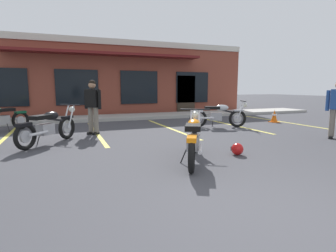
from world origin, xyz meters
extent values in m
plane|color=#3D3D42|center=(0.00, 3.42, 0.00)|extent=(80.00, 80.00, 0.00)
cube|color=#A8A59E|center=(0.00, 10.49, 0.07)|extent=(22.00, 1.80, 0.14)
cube|color=brown|center=(0.00, 14.40, 1.92)|extent=(15.44, 5.17, 3.84)
cube|color=beige|center=(0.00, 11.79, 3.69)|extent=(15.44, 0.06, 0.30)
cube|color=black|center=(-4.63, 11.78, 1.45)|extent=(1.98, 0.06, 1.70)
cube|color=black|center=(-1.54, 11.78, 1.45)|extent=(1.98, 0.06, 1.70)
cube|color=black|center=(1.54, 11.78, 1.45)|extent=(1.98, 0.06, 1.70)
cube|color=black|center=(4.63, 11.78, 1.45)|extent=(1.98, 0.06, 1.70)
cube|color=#33281E|center=(4.25, 11.78, 1.05)|extent=(1.10, 0.06, 2.10)
cube|color=maroon|center=(0.00, 11.37, 3.04)|extent=(9.27, 0.90, 0.12)
cube|color=#DBCC4C|center=(-3.85, 6.89, 0.00)|extent=(0.12, 4.80, 0.01)
cube|color=#DBCC4C|center=(-1.28, 6.89, 0.00)|extent=(0.12, 4.80, 0.01)
cube|color=#DBCC4C|center=(1.28, 6.89, 0.00)|extent=(0.12, 4.80, 0.01)
cube|color=#DBCC4C|center=(3.85, 6.89, 0.00)|extent=(0.12, 4.80, 0.01)
cube|color=#DBCC4C|center=(6.41, 6.89, 0.00)|extent=(0.12, 4.80, 0.01)
torus|color=black|center=(-0.25, 2.06, 0.32)|extent=(0.40, 0.61, 0.64)
cylinder|color=#B7B7BC|center=(-0.25, 2.06, 0.32)|extent=(0.19, 0.28, 0.29)
torus|color=black|center=(0.45, 3.32, 0.32)|extent=(0.40, 0.61, 0.64)
cylinder|color=#B7B7BC|center=(0.45, 3.32, 0.32)|extent=(0.19, 0.28, 0.29)
cylinder|color=silver|center=(0.42, 3.45, 0.64)|extent=(0.20, 0.31, 0.66)
cylinder|color=silver|center=(0.58, 3.36, 0.64)|extent=(0.20, 0.31, 0.66)
cylinder|color=black|center=(0.54, 3.47, 0.96)|extent=(0.59, 0.35, 0.03)
sphere|color=silver|center=(0.58, 3.54, 0.82)|extent=(0.23, 0.23, 0.17)
cube|color=orange|center=(0.47, 3.35, 0.62)|extent=(0.30, 0.38, 0.06)
cube|color=#9E9EA3|center=(0.06, 2.62, 0.40)|extent=(0.40, 0.47, 0.28)
cylinder|color=silver|center=(0.00, 2.23, 0.36)|extent=(0.33, 0.51, 0.07)
cylinder|color=black|center=(0.16, 2.79, 0.64)|extent=(0.51, 0.85, 0.26)
ellipsoid|color=orange|center=(0.17, 2.81, 0.72)|extent=(0.46, 0.55, 0.22)
cube|color=black|center=(-0.01, 2.50, 0.72)|extent=(0.50, 0.59, 0.10)
cube|color=orange|center=(-0.26, 2.04, 0.60)|extent=(0.31, 0.39, 0.08)
cylinder|color=black|center=(-0.13, 2.64, 0.14)|extent=(0.13, 0.09, 0.29)
torus|color=black|center=(-3.09, 4.98, 0.32)|extent=(0.49, 0.56, 0.64)
cylinder|color=#B7B7BC|center=(-3.09, 4.98, 0.32)|extent=(0.23, 0.26, 0.29)
torus|color=black|center=(-2.17, 6.09, 0.32)|extent=(0.49, 0.56, 0.64)
cylinder|color=#B7B7BC|center=(-2.17, 6.09, 0.32)|extent=(0.23, 0.26, 0.29)
cylinder|color=silver|center=(-2.17, 6.22, 0.64)|extent=(0.24, 0.28, 0.66)
cylinder|color=silver|center=(-2.03, 6.11, 0.64)|extent=(0.24, 0.28, 0.66)
cylinder|color=black|center=(-2.05, 6.23, 0.96)|extent=(0.53, 0.45, 0.03)
sphere|color=silver|center=(-2.00, 6.29, 0.82)|extent=(0.24, 0.24, 0.17)
cube|color=black|center=(-2.14, 6.12, 0.62)|extent=(0.34, 0.37, 0.06)
cube|color=#9E9EA3|center=(-2.68, 5.47, 0.40)|extent=(0.44, 0.46, 0.28)
cylinder|color=silver|center=(-2.81, 5.10, 0.36)|extent=(0.41, 0.47, 0.07)
cylinder|color=black|center=(-2.55, 5.63, 0.64)|extent=(0.65, 0.76, 0.26)
ellipsoid|color=black|center=(-2.54, 5.64, 0.72)|extent=(0.51, 0.54, 0.22)
cube|color=black|center=(-2.77, 5.37, 0.72)|extent=(0.55, 0.58, 0.10)
cube|color=black|center=(-3.10, 4.97, 0.60)|extent=(0.35, 0.38, 0.08)
cylinder|color=black|center=(-2.86, 5.53, 0.14)|extent=(0.12, 0.10, 0.29)
torus|color=black|center=(2.33, 6.68, 0.32)|extent=(0.64, 0.31, 0.64)
cylinder|color=#B7B7BC|center=(2.33, 6.68, 0.32)|extent=(0.29, 0.15, 0.29)
torus|color=black|center=(3.68, 6.19, 0.32)|extent=(0.64, 0.31, 0.64)
cylinder|color=#B7B7BC|center=(3.68, 6.19, 0.32)|extent=(0.29, 0.15, 0.29)
cylinder|color=silver|center=(3.80, 6.24, 0.64)|extent=(0.32, 0.15, 0.66)
cylinder|color=silver|center=(3.74, 6.07, 0.64)|extent=(0.32, 0.15, 0.66)
cylinder|color=black|center=(3.85, 6.12, 0.96)|extent=(0.26, 0.63, 0.03)
sphere|color=silver|center=(3.92, 6.10, 0.82)|extent=(0.22, 0.22, 0.17)
cube|color=silver|center=(3.72, 6.17, 0.62)|extent=(0.39, 0.25, 0.06)
cube|color=#9E9EA3|center=(2.93, 6.46, 0.40)|extent=(0.46, 0.36, 0.28)
cylinder|color=silver|center=(2.53, 6.45, 0.36)|extent=(0.54, 0.25, 0.07)
cylinder|color=black|center=(3.12, 6.39, 0.64)|extent=(0.91, 0.38, 0.26)
ellipsoid|color=silver|center=(3.13, 6.38, 0.72)|extent=(0.54, 0.41, 0.22)
cube|color=black|center=(2.80, 6.51, 0.72)|extent=(0.58, 0.44, 0.10)
cube|color=silver|center=(2.31, 6.69, 0.60)|extent=(0.39, 0.27, 0.08)
cylinder|color=black|center=(2.92, 6.65, 0.14)|extent=(0.07, 0.13, 0.29)
torus|color=black|center=(-3.63, 8.54, 0.32)|extent=(0.54, 0.51, 0.64)
cylinder|color=#B7B7BC|center=(-3.63, 8.54, 0.32)|extent=(0.25, 0.24, 0.29)
cube|color=#9E9EA3|center=(-4.10, 8.10, 0.40)|extent=(0.46, 0.45, 0.28)
cylinder|color=silver|center=(-3.93, 8.46, 0.36)|extent=(0.45, 0.42, 0.07)
cube|color=black|center=(-4.00, 8.20, 0.72)|extent=(0.57, 0.56, 0.10)
cube|color=#0F4C2D|center=(-3.62, 8.55, 0.60)|extent=(0.37, 0.36, 0.08)
cylinder|color=black|center=(-3.93, 8.02, 0.14)|extent=(0.11, 0.12, 0.29)
cube|color=black|center=(4.85, 3.38, 0.04)|extent=(0.25, 0.22, 0.08)
cylinder|color=slate|center=(4.88, 3.40, 0.46)|extent=(0.21, 0.21, 0.80)
cylinder|color=#23478C|center=(4.79, 3.52, 1.08)|extent=(0.14, 0.14, 0.58)
cube|color=black|center=(-1.33, 6.54, 0.04)|extent=(0.24, 0.24, 0.08)
cube|color=black|center=(-1.48, 6.67, 0.04)|extent=(0.24, 0.24, 0.08)
cylinder|color=slate|center=(-1.30, 6.57, 0.46)|extent=(0.21, 0.21, 0.80)
cylinder|color=slate|center=(-1.45, 6.70, 0.46)|extent=(0.21, 0.21, 0.80)
cube|color=black|center=(-1.38, 6.63, 1.12)|extent=(0.43, 0.42, 0.56)
cylinder|color=black|center=(-1.19, 6.46, 1.08)|extent=(0.14, 0.14, 0.58)
cylinder|color=black|center=(-1.56, 6.80, 1.08)|extent=(0.14, 0.14, 0.58)
sphere|color=#A07556|center=(-1.38, 6.63, 1.52)|extent=(0.31, 0.31, 0.22)
sphere|color=black|center=(-1.37, 6.64, 1.57)|extent=(0.30, 0.30, 0.21)
sphere|color=#B71414|center=(1.22, 2.80, 0.13)|extent=(0.26, 0.26, 0.26)
cube|color=black|center=(1.22, 2.90, 0.12)|extent=(0.18, 0.03, 0.09)
cube|color=orange|center=(5.99, 6.81, 0.01)|extent=(0.34, 0.34, 0.03)
cone|color=orange|center=(5.99, 6.81, 0.28)|extent=(0.26, 0.26, 0.50)
cylinder|color=white|center=(5.99, 6.81, 0.32)|extent=(0.19, 0.19, 0.06)
camera|label=1|loc=(-2.24, -1.90, 1.45)|focal=28.56mm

